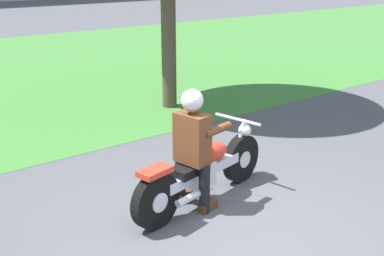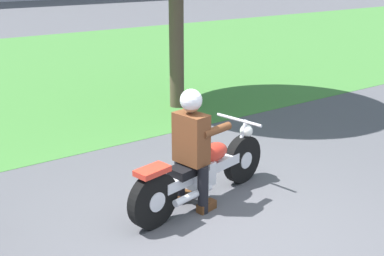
# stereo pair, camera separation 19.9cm
# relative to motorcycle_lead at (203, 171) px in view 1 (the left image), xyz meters

# --- Properties ---
(ground) EXTENTS (120.00, 120.00, 0.00)m
(ground) POSITION_rel_motorcycle_lead_xyz_m (-0.23, -0.85, -0.38)
(ground) COLOR #4C4C51
(motorcycle_lead) EXTENTS (2.09, 0.75, 0.86)m
(motorcycle_lead) POSITION_rel_motorcycle_lead_xyz_m (0.00, 0.00, 0.00)
(motorcycle_lead) COLOR black
(motorcycle_lead) RESTS_ON ground
(rider_lead) EXTENTS (0.61, 0.54, 1.38)m
(rider_lead) POSITION_rel_motorcycle_lead_xyz_m (-0.17, -0.03, 0.43)
(rider_lead) COLOR black
(rider_lead) RESTS_ON ground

